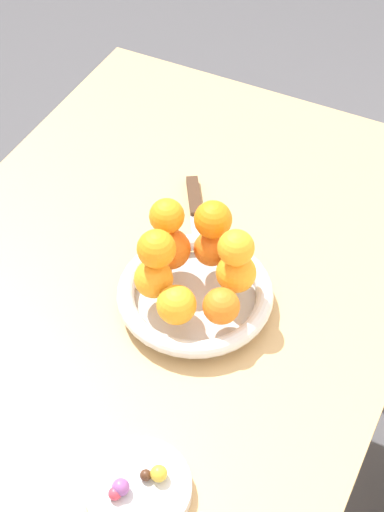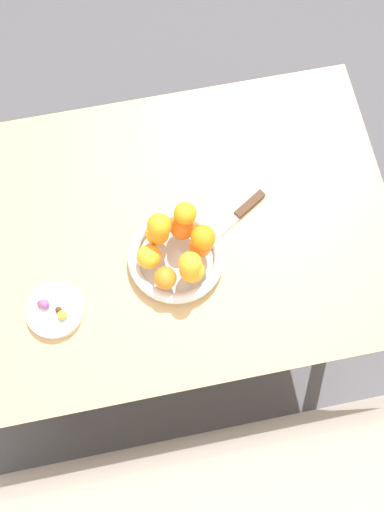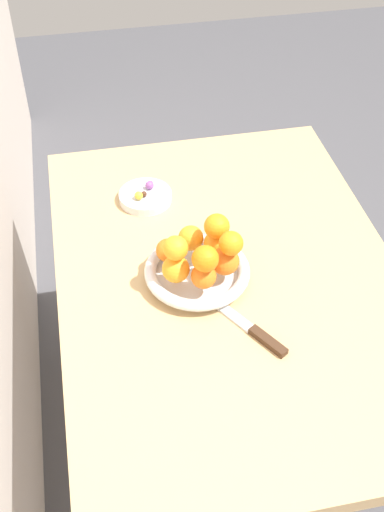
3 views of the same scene
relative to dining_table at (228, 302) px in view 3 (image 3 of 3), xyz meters
The scene contains 19 objects.
ground_plane 0.65m from the dining_table, ahead, with size 6.00×6.00×0.00m, color #4C4C51.
dining_table is the anchor object (origin of this frame).
fruit_bowl 0.13m from the dining_table, 87.38° to the left, with size 0.23×0.23×0.04m.
candy_dish 0.35m from the dining_table, 25.67° to the left, with size 0.13×0.13×0.02m, color silver.
orange_0 0.16m from the dining_table, 35.96° to the left, with size 0.06×0.06×0.06m, color orange.
orange_1 0.18m from the dining_table, 50.68° to the left, with size 0.06×0.06×0.06m, color orange.
orange_2 0.21m from the dining_table, 75.24° to the left, with size 0.05×0.05×0.05m, color orange.
orange_3 0.20m from the dining_table, 102.62° to the left, with size 0.06×0.06×0.06m, color orange.
orange_4 0.18m from the dining_table, 128.62° to the left, with size 0.05×0.05×0.05m, color orange.
orange_5 0.16m from the dining_table, 143.03° to the left, with size 0.06×0.06×0.06m, color orange.
orange_6 0.23m from the dining_table, 131.67° to the left, with size 0.06×0.06×0.06m, color orange.
orange_7 0.22m from the dining_table, 162.39° to the left, with size 0.05×0.05×0.05m, color orange.
orange_8 0.25m from the dining_table, 101.09° to the left, with size 0.05×0.05×0.05m, color orange.
orange_9 0.22m from the dining_table, 46.09° to the left, with size 0.06×0.06×0.06m, color orange.
candy_ball_0 0.35m from the dining_table, 30.16° to the left, with size 0.02×0.02×0.02m, color gold.
candy_ball_1 0.35m from the dining_table, 27.33° to the left, with size 0.01×0.01×0.01m, color #472819.
candy_ball_2 0.37m from the dining_table, 21.37° to the left, with size 0.02×0.02×0.02m, color #C6384C.
candy_ball_3 0.36m from the dining_table, 22.39° to the left, with size 0.02×0.02×0.02m, color #8C4C99.
knife 0.18m from the dining_table, behind, with size 0.23×0.15×0.01m.
Camera 3 is at (-0.97, 0.28, 1.75)m, focal length 45.00 mm.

